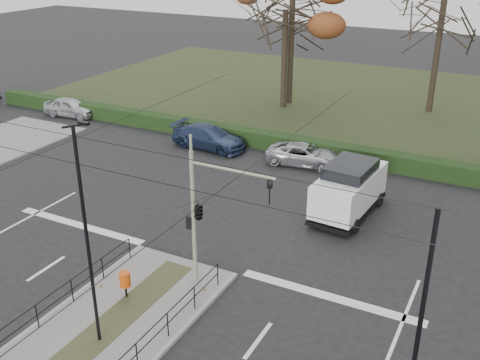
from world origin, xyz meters
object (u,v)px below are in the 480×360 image
object	(u,v)px
traffic_light	(200,210)
parked_car_fourth	(304,155)
parked_car_first	(71,107)
parked_car_third	(209,137)
litter_bin	(125,280)
bare_tree_center	(444,5)
streetlamp_median_far	(87,238)
white_van	(349,188)
bare_tree_near	(286,17)

from	to	relation	value
traffic_light	parked_car_fourth	distance (m)	13.46
parked_car_first	parked_car_third	bearing A→B (deg)	-101.27
litter_bin	parked_car_fourth	bearing A→B (deg)	86.74
parked_car_third	parked_car_fourth	distance (m)	6.25
parked_car_first	parked_car_fourth	xyz separation A→B (m)	(18.55, -0.90, -0.08)
parked_car_third	bare_tree_center	world-z (taller)	bare_tree_center
streetlamp_median_far	white_van	bearing A→B (deg)	71.24
parked_car_first	bare_tree_center	bearing A→B (deg)	-66.64
streetlamp_median_far	parked_car_fourth	size ratio (longest dim) A/B	1.73
bare_tree_center	parked_car_fourth	bearing A→B (deg)	-107.78
traffic_light	parked_car_third	bearing A→B (deg)	119.38
litter_bin	streetlamp_median_far	size ratio (longest dim) A/B	0.14
traffic_light	parked_car_first	xyz separation A→B (m)	(-19.62, 14.07, -2.50)
litter_bin	parked_car_fourth	xyz separation A→B (m)	(0.87, 15.30, -0.27)
traffic_light	litter_bin	bearing A→B (deg)	-132.39
parked_car_first	white_van	size ratio (longest dim) A/B	0.79
traffic_light	white_van	world-z (taller)	traffic_light
streetlamp_median_far	traffic_light	bearing A→B (deg)	74.33
streetlamp_median_far	bare_tree_near	distance (m)	28.34
litter_bin	parked_car_fourth	distance (m)	15.33
litter_bin	parked_car_third	distance (m)	16.06
streetlamp_median_far	parked_car_fourth	world-z (taller)	streetlamp_median_far
white_van	parked_car_third	bearing A→B (deg)	155.54
parked_car_third	bare_tree_near	distance (m)	11.90
bare_tree_center	traffic_light	bearing A→B (deg)	-97.18
streetlamp_median_far	white_van	distance (m)	13.66
bare_tree_center	bare_tree_near	bearing A→B (deg)	-158.73
bare_tree_near	white_van	bearing A→B (deg)	-56.69
streetlamp_median_far	bare_tree_near	size ratio (longest dim) A/B	0.78
white_van	bare_tree_center	distance (m)	19.98
parked_car_fourth	bare_tree_near	xyz separation A→B (m)	(-5.68, 10.07, 6.15)
traffic_light	bare_tree_center	size ratio (longest dim) A/B	0.48
traffic_light	parked_car_first	size ratio (longest dim) A/B	1.30
traffic_light	parked_car_first	bearing A→B (deg)	144.36
parked_car_fourth	bare_tree_near	size ratio (longest dim) A/B	0.45
litter_bin	bare_tree_center	xyz separation A→B (m)	(5.37, 29.33, 6.86)
white_van	parked_car_fourth	bearing A→B (deg)	130.30
streetlamp_median_far	white_van	size ratio (longest dim) A/B	1.47
parked_car_fourth	parked_car_third	bearing A→B (deg)	84.54
streetlamp_median_far	parked_car_third	xyz separation A→B (m)	(-6.08, 17.43, -3.24)
streetlamp_median_far	parked_car_fourth	xyz separation A→B (m)	(0.16, 17.59, -3.34)
streetlamp_median_far	parked_car_first	xyz separation A→B (m)	(-18.38, 18.49, -3.26)
parked_car_fourth	white_van	xyz separation A→B (m)	(4.15, -4.89, 0.74)
parked_car_third	white_van	xyz separation A→B (m)	(10.39, -4.73, 0.63)
streetlamp_median_far	bare_tree_near	world-z (taller)	bare_tree_near
parked_car_third	parked_car_fourth	bearing A→B (deg)	-85.10
traffic_light	white_van	distance (m)	9.02
traffic_light	parked_car_third	size ratio (longest dim) A/B	1.07
traffic_light	streetlamp_median_far	xyz separation A→B (m)	(-1.24, -4.42, 0.76)
parked_car_fourth	bare_tree_center	xyz separation A→B (m)	(4.50, 14.03, 7.13)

